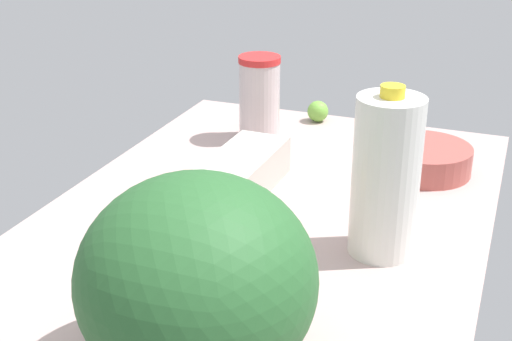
{
  "coord_description": "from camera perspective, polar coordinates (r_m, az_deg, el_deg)",
  "views": [
    {
      "loc": [
        -100.87,
        -39.14,
        59.81
      ],
      "look_at": [
        0.0,
        0.0,
        13.0
      ],
      "focal_mm": 50.0,
      "sensor_mm": 36.0,
      "label": 1
    }
  ],
  "objects": [
    {
      "name": "countertop",
      "position": [
        1.23,
        0.0,
        -4.93
      ],
      "size": [
        120.0,
        76.0,
        3.0
      ],
      "primitive_type": "cube",
      "color": "#B69B96",
      "rests_on": "ground"
    },
    {
      "name": "tumbler_cup",
      "position": [
        1.57,
        0.28,
        5.83
      ],
      "size": [
        9.18,
        9.18,
        18.75
      ],
      "color": "beige",
      "rests_on": "countertop"
    },
    {
      "name": "watermelon",
      "position": [
        0.83,
        -4.75,
        -8.74
      ],
      "size": [
        28.2,
        28.2,
        25.17
      ],
      "primitive_type": "ellipsoid",
      "color": "#295E2D",
      "rests_on": "countertop"
    },
    {
      "name": "milk_jug",
      "position": [
        1.1,
        10.35,
        -0.5
      ],
      "size": [
        10.43,
        10.43,
        27.31
      ],
      "color": "white",
      "rests_on": "countertop"
    },
    {
      "name": "egg_carton",
      "position": [
        1.31,
        -1.48,
        -0.48
      ],
      "size": [
        28.6,
        11.07,
        7.25
      ],
      "primitive_type": "cube",
      "rotation": [
        0.0,
        0.0,
        -0.02
      ],
      "color": "#BBB4A9",
      "rests_on": "countertop"
    },
    {
      "name": "mixing_bowl",
      "position": [
        1.45,
        13.24,
        0.91
      ],
      "size": [
        18.85,
        18.85,
        5.46
      ],
      "primitive_type": "cylinder",
      "color": "#AB4E46",
      "rests_on": "countertop"
    },
    {
      "name": "lime_by_jug",
      "position": [
        1.14,
        -7.66,
        -5.17
      ],
      "size": [
        5.51,
        5.51,
        5.51
      ],
      "primitive_type": "sphere",
      "color": "#61B436",
      "rests_on": "countertop"
    },
    {
      "name": "lime_far_back",
      "position": [
        1.71,
        4.97,
        4.74
      ],
      "size": [
        5.0,
        5.0,
        5.0
      ],
      "primitive_type": "sphere",
      "color": "#6CAE3C",
      "rests_on": "countertop"
    },
    {
      "name": "orange_loose",
      "position": [
        1.09,
        -2.89,
        -5.62
      ],
      "size": [
        8.1,
        8.1,
        8.1
      ],
      "primitive_type": "sphere",
      "color": "orange",
      "rests_on": "countertop"
    }
  ]
}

